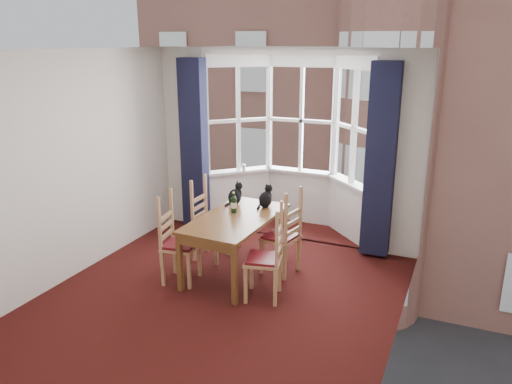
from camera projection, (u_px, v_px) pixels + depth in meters
The scene contains 21 objects.
floor at pixel (215, 303), 5.72m from camera, with size 4.50×4.50×0.00m, color black.
ceiling at pixel (208, 50), 4.91m from camera, with size 4.50×4.50×0.00m, color white.
wall_left at pixel (67, 168), 6.07m from camera, with size 4.50×4.50×0.00m, color silver.
wall_right at pixel (405, 211), 4.56m from camera, with size 4.50×4.50×0.00m, color silver.
wall_near at pixel (52, 273), 3.34m from camera, with size 4.00×4.00×0.00m, color silver.
wall_back_pier_left at pixel (187, 138), 7.92m from camera, with size 0.70×0.12×2.80m, color silver.
wall_back_pier_right at pixel (400, 157), 6.66m from camera, with size 0.70×0.12×2.80m, color silver.
bay_window at pixel (296, 141), 7.73m from camera, with size 2.76×0.94×2.80m.
curtain_left at pixel (194, 145), 7.69m from camera, with size 0.38×0.22×2.60m, color #171833.
curtain_right at pixel (380, 162), 6.61m from camera, with size 0.38×0.22×2.60m, color #171833.
dining_table at pixel (236, 223), 6.29m from camera, with size 0.90×1.60×0.76m.
chair_left_near at pixel (174, 245), 6.15m from camera, with size 0.46×0.48×0.92m.
chair_left_far at pixel (205, 225), 6.82m from camera, with size 0.40×0.42×0.92m.
chair_right_near at pixel (271, 261), 5.71m from camera, with size 0.48×0.50×0.92m.
chair_right_far at pixel (287, 239), 6.33m from camera, with size 0.47×0.49×0.92m.
cat_left at pixel (235, 195), 6.72m from camera, with size 0.24×0.27×0.32m.
cat_right at pixel (266, 198), 6.61m from camera, with size 0.20×0.26×0.32m.
wine_bottle at pixel (234, 204), 6.39m from camera, with size 0.07×0.07×0.28m.
candle_tall at pixel (244, 167), 8.05m from camera, with size 0.06×0.06×0.11m, color white.
street at pixel (427, 169), 35.79m from camera, with size 80.00×80.00×0.00m, color #333335.
tenement_building at pixel (400, 79), 17.56m from camera, with size 18.40×7.80×15.20m.
Camera 1 is at (2.46, -4.49, 2.89)m, focal length 35.00 mm.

